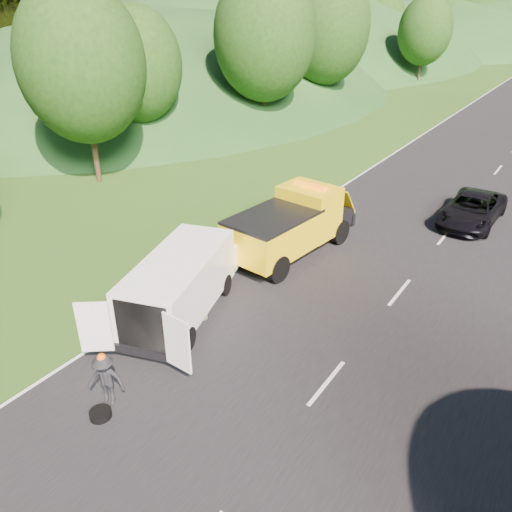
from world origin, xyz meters
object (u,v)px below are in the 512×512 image
Objects in this scene: tow_truck at (292,224)px; spare_tire at (101,417)px; worker at (110,403)px; suitcase at (191,276)px; woman at (211,294)px; white_van at (182,282)px; child at (204,319)px; passing_suv at (469,223)px.

spare_tire is at bearing -80.02° from tow_truck.
worker reaches higher than suitcase.
suitcase is (-1.16, 0.25, 0.31)m from woman.
worker is at bearing 177.42° from woman.
spare_tire is (0.22, -0.49, 0.00)m from worker.
worker is (0.50, -10.59, -1.38)m from tow_truck.
suitcase is at bearing 106.56° from white_van.
tow_truck reaches higher than woman.
worker reaches higher than spare_tire.
spare_tire is (0.73, -11.08, -1.38)m from tow_truck.
child is 1.90× the size of spare_tire.
white_van is at bearing 167.52° from woman.
white_van reaches higher than woman.
tow_truck reaches higher than white_van.
child is 2.59m from suitcase.
spare_tire is at bearing -103.36° from passing_suv.
spare_tire is at bearing -94.34° from worker.
white_van is at bearing 75.98° from worker.
passing_suv is at bearing 111.32° from child.
suitcase is 0.12× the size of passing_suv.
woman is at bearing -12.13° from suitcase.
tow_truck is at bearing -23.47° from woman.
suitcase is (-2.41, 6.21, 0.31)m from worker.
worker is 19.01m from passing_suv.
woman is (-0.74, -4.63, -1.38)m from tow_truck.
white_van is 11.12× the size of suitcase.
suitcase reaches higher than spare_tire.
child is at bearing 66.21° from worker.
spare_tire is at bearing -68.56° from suitcase.
suitcase is (-1.21, 1.79, -0.99)m from white_van.
child is 14.82m from passing_suv.
worker reaches higher than child.
passing_suv is at bearing 48.04° from white_van.
tow_truck is 11.66× the size of spare_tire.
worker is 2.52× the size of suitcase.
tow_truck is at bearing -124.89° from passing_suv.
suitcase is 14.26m from passing_suv.
woman reaches higher than child.
tow_truck is at bearing 134.08° from child.
white_van reaches higher than suitcase.
worker reaches higher than woman.
passing_suv reaches higher than suitcase.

